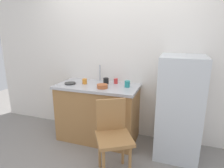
{
  "coord_description": "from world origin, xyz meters",
  "views": [
    {
      "loc": [
        0.85,
        -1.9,
        1.65
      ],
      "look_at": [
        -0.01,
        0.6,
        0.94
      ],
      "focal_mm": 30.45,
      "sensor_mm": 36.0,
      "label": 1
    }
  ],
  "objects_px": {
    "chair": "(113,134)",
    "cup_teal": "(127,84)",
    "hotplate": "(70,83)",
    "cup_red": "(116,81)",
    "terracotta_bowl": "(102,86)",
    "cup_orange": "(85,81)",
    "cup_black": "(106,81)",
    "refrigerator": "(179,107)"
  },
  "relations": [
    {
      "from": "cup_red",
      "to": "cup_black",
      "type": "bearing_deg",
      "value": -151.38
    },
    {
      "from": "cup_red",
      "to": "terracotta_bowl",
      "type": "bearing_deg",
      "value": -108.63
    },
    {
      "from": "chair",
      "to": "cup_orange",
      "type": "bearing_deg",
      "value": 105.63
    },
    {
      "from": "terracotta_bowl",
      "to": "cup_orange",
      "type": "xyz_separation_m",
      "value": [
        -0.35,
        0.13,
        0.01
      ]
    },
    {
      "from": "hotplate",
      "to": "cup_red",
      "type": "relative_size",
      "value": 2.19
    },
    {
      "from": "cup_teal",
      "to": "cup_black",
      "type": "relative_size",
      "value": 0.99
    },
    {
      "from": "refrigerator",
      "to": "cup_orange",
      "type": "distance_m",
      "value": 1.42
    },
    {
      "from": "refrigerator",
      "to": "hotplate",
      "type": "distance_m",
      "value": 1.63
    },
    {
      "from": "cup_teal",
      "to": "hotplate",
      "type": "bearing_deg",
      "value": -172.28
    },
    {
      "from": "cup_orange",
      "to": "cup_black",
      "type": "bearing_deg",
      "value": 18.1
    },
    {
      "from": "terracotta_bowl",
      "to": "hotplate",
      "type": "bearing_deg",
      "value": 174.92
    },
    {
      "from": "terracotta_bowl",
      "to": "cup_teal",
      "type": "height_order",
      "value": "cup_teal"
    },
    {
      "from": "hotplate",
      "to": "cup_teal",
      "type": "distance_m",
      "value": 0.89
    },
    {
      "from": "cup_teal",
      "to": "refrigerator",
      "type": "bearing_deg",
      "value": -3.77
    },
    {
      "from": "refrigerator",
      "to": "chair",
      "type": "distance_m",
      "value": 0.98
    },
    {
      "from": "cup_orange",
      "to": "hotplate",
      "type": "bearing_deg",
      "value": -158.79
    },
    {
      "from": "chair",
      "to": "cup_red",
      "type": "height_order",
      "value": "cup_red"
    },
    {
      "from": "terracotta_bowl",
      "to": "cup_orange",
      "type": "distance_m",
      "value": 0.37
    },
    {
      "from": "refrigerator",
      "to": "cup_black",
      "type": "bearing_deg",
      "value": 174.09
    },
    {
      "from": "cup_red",
      "to": "refrigerator",
      "type": "bearing_deg",
      "value": -11.09
    },
    {
      "from": "chair",
      "to": "cup_teal",
      "type": "height_order",
      "value": "cup_teal"
    },
    {
      "from": "refrigerator",
      "to": "cup_red",
      "type": "height_order",
      "value": "refrigerator"
    },
    {
      "from": "terracotta_bowl",
      "to": "cup_red",
      "type": "bearing_deg",
      "value": 71.37
    },
    {
      "from": "refrigerator",
      "to": "cup_teal",
      "type": "xyz_separation_m",
      "value": [
        -0.73,
        0.05,
        0.25
      ]
    },
    {
      "from": "hotplate",
      "to": "cup_red",
      "type": "xyz_separation_m",
      "value": [
        0.66,
        0.26,
        0.03
      ]
    },
    {
      "from": "chair",
      "to": "terracotta_bowl",
      "type": "height_order",
      "value": "terracotta_bowl"
    },
    {
      "from": "cup_orange",
      "to": "chair",
      "type": "bearing_deg",
      "value": -43.42
    },
    {
      "from": "chair",
      "to": "cup_black",
      "type": "xyz_separation_m",
      "value": [
        -0.37,
        0.75,
        0.44
      ]
    },
    {
      "from": "terracotta_bowl",
      "to": "refrigerator",
      "type": "bearing_deg",
      "value": 6.48
    },
    {
      "from": "terracotta_bowl",
      "to": "cup_black",
      "type": "height_order",
      "value": "cup_black"
    },
    {
      "from": "chair",
      "to": "cup_teal",
      "type": "bearing_deg",
      "value": 60.15
    },
    {
      "from": "cup_orange",
      "to": "cup_teal",
      "type": "distance_m",
      "value": 0.67
    },
    {
      "from": "cup_black",
      "to": "cup_red",
      "type": "bearing_deg",
      "value": 28.62
    },
    {
      "from": "refrigerator",
      "to": "hotplate",
      "type": "relative_size",
      "value": 8.09
    },
    {
      "from": "hotplate",
      "to": "cup_orange",
      "type": "height_order",
      "value": "cup_orange"
    },
    {
      "from": "refrigerator",
      "to": "cup_black",
      "type": "distance_m",
      "value": 1.12
    },
    {
      "from": "refrigerator",
      "to": "chair",
      "type": "relative_size",
      "value": 1.55
    },
    {
      "from": "cup_orange",
      "to": "cup_teal",
      "type": "relative_size",
      "value": 0.86
    },
    {
      "from": "cup_teal",
      "to": "cup_black",
      "type": "height_order",
      "value": "cup_black"
    },
    {
      "from": "refrigerator",
      "to": "terracotta_bowl",
      "type": "distance_m",
      "value": 1.09
    },
    {
      "from": "refrigerator",
      "to": "chair",
      "type": "height_order",
      "value": "refrigerator"
    },
    {
      "from": "refrigerator",
      "to": "cup_red",
      "type": "relative_size",
      "value": 17.73
    }
  ]
}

